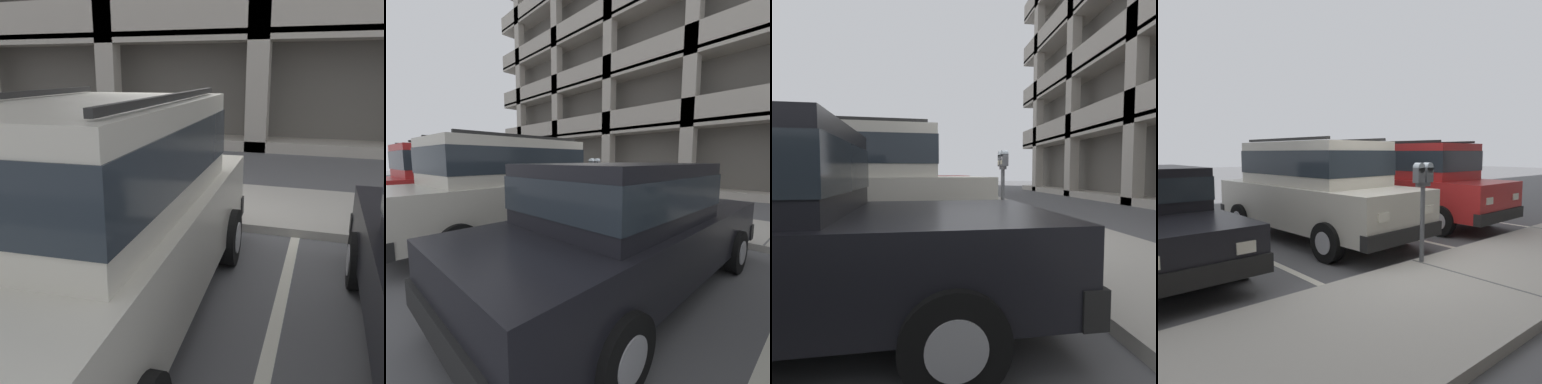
{
  "view_description": "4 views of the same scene",
  "coord_description": "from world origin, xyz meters",
  "views": [
    {
      "loc": [
        1.83,
        -5.43,
        2.2
      ],
      "look_at": [
        0.22,
        -0.4,
        0.7
      ],
      "focal_mm": 40.0,
      "sensor_mm": 36.0,
      "label": 1
    },
    {
      "loc": [
        4.83,
        -5.03,
        1.58
      ],
      "look_at": [
        0.35,
        -0.68,
        0.79
      ],
      "focal_mm": 24.0,
      "sensor_mm": 36.0,
      "label": 2
    },
    {
      "loc": [
        5.4,
        -1.18,
        1.19
      ],
      "look_at": [
        0.13,
        -0.41,
        0.86
      ],
      "focal_mm": 28.0,
      "sensor_mm": 36.0,
      "label": 3
    },
    {
      "loc": [
        4.35,
        3.87,
        1.77
      ],
      "look_at": [
        0.09,
        -1.16,
        1.07
      ],
      "focal_mm": 35.0,
      "sensor_mm": 36.0,
      "label": 4
    }
  ],
  "objects": [
    {
      "name": "red_sedan",
      "position": [
        -2.99,
        -2.33,
        1.09
      ],
      "size": [
        2.12,
        4.83,
        2.03
      ],
      "rotation": [
        0.0,
        0.0,
        0.03
      ],
      "color": "red",
      "rests_on": "ground_plane"
    },
    {
      "name": "silver_suv",
      "position": [
        0.01,
        -2.38,
        1.09
      ],
      "size": [
        2.2,
        4.87,
        2.03
      ],
      "rotation": [
        0.0,
        0.0,
        0.05
      ],
      "color": "beige",
      "rests_on": "ground_plane"
    },
    {
      "name": "parking_stall_lines",
      "position": [
        1.52,
        -1.4,
        0.0
      ],
      "size": [
        12.27,
        4.8,
        0.01
      ],
      "color": "silver",
      "rests_on": "ground_plane"
    },
    {
      "name": "ground_plane",
      "position": [
        0.0,
        0.0,
        -0.05
      ],
      "size": [
        80.0,
        80.0,
        0.1
      ],
      "color": "#565659"
    },
    {
      "name": "parking_meter_near",
      "position": [
        -0.05,
        0.35,
        1.23
      ],
      "size": [
        0.35,
        0.12,
        1.5
      ],
      "color": "#595B60",
      "rests_on": "sidewalk"
    },
    {
      "name": "sidewalk",
      "position": [
        0.0,
        1.3,
        0.06
      ],
      "size": [
        40.0,
        2.2,
        0.12
      ],
      "color": "#ADA89E",
      "rests_on": "ground_plane"
    }
  ]
}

